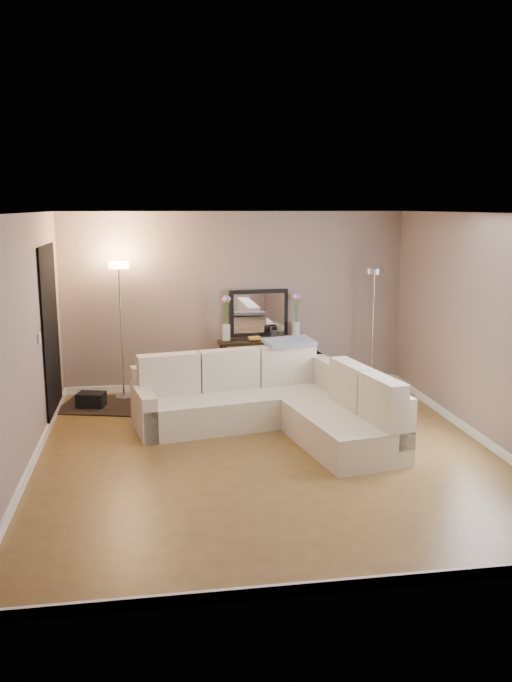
{
  "coord_description": "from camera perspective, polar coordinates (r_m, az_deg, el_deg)",
  "views": [
    {
      "loc": [
        -1.19,
        -6.82,
        2.67
      ],
      "look_at": [
        0.0,
        0.8,
        1.1
      ],
      "focal_mm": 35.0,
      "sensor_mm": 36.0,
      "label": 1
    }
  ],
  "objects": [
    {
      "name": "flower_vase_right",
      "position": [
        9.76,
        3.47,
        1.96
      ],
      "size": [
        0.15,
        0.13,
        0.65
      ],
      "color": "silver",
      "rests_on": "console_table"
    },
    {
      "name": "doorway",
      "position": [
        8.76,
        -17.19,
        0.66
      ],
      "size": [
        0.02,
        1.2,
        2.2
      ],
      "primitive_type": "cube",
      "color": "black",
      "rests_on": "ground"
    },
    {
      "name": "wall_right",
      "position": [
        7.88,
        19.28,
        0.84
      ],
      "size": [
        0.02,
        5.5,
        2.6
      ],
      "primitive_type": "cube",
      "color": "gray",
      "rests_on": "ground"
    },
    {
      "name": "floor_lamp_unlit",
      "position": [
        9.67,
        10.05,
        3.04
      ],
      "size": [
        0.32,
        0.32,
        1.81
      ],
      "color": "silver",
      "rests_on": "floor"
    },
    {
      "name": "wall_back",
      "position": [
        9.75,
        -1.79,
        3.42
      ],
      "size": [
        5.0,
        0.02,
        2.6
      ],
      "primitive_type": "cube",
      "color": "gray",
      "rests_on": "ground"
    },
    {
      "name": "wall_front",
      "position": [
        4.45,
        7.16,
        -6.51
      ],
      "size": [
        5.0,
        0.02,
        2.6
      ],
      "primitive_type": "cube",
      "color": "gray",
      "rests_on": "ground"
    },
    {
      "name": "wall_left",
      "position": [
        7.08,
        -19.43,
        -0.31
      ],
      "size": [
        0.02,
        5.5,
        2.6
      ],
      "primitive_type": "cube",
      "color": "gray",
      "rests_on": "ground"
    },
    {
      "name": "leaning_mirror",
      "position": [
        9.75,
        0.25,
        2.42
      ],
      "size": [
        0.88,
        0.13,
        0.69
      ],
      "color": "black",
      "rests_on": "console_table"
    },
    {
      "name": "baseboard_right",
      "position": [
        8.18,
        18.55,
        -7.79
      ],
      "size": [
        0.03,
        5.5,
        0.1
      ],
      "primitive_type": "cube",
      "color": "white",
      "rests_on": "ground"
    },
    {
      "name": "switch_plate",
      "position": [
        7.92,
        -18.08,
        0.23
      ],
      "size": [
        0.02,
        0.08,
        0.12
      ],
      "primitive_type": "cube",
      "color": "white",
      "rests_on": "ground"
    },
    {
      "name": "ceiling",
      "position": [
        6.93,
        1.04,
        10.96
      ],
      "size": [
        5.0,
        5.5,
        0.01
      ],
      "primitive_type": "cube",
      "color": "white",
      "rests_on": "ground"
    },
    {
      "name": "black_bag",
      "position": [
        9.27,
        -13.94,
        -5.01
      ],
      "size": [
        0.41,
        0.33,
        0.23
      ],
      "primitive_type": "cube",
      "rotation": [
        0.0,
        0.0,
        -0.25
      ],
      "color": "black",
      "rests_on": "charcoal_rug"
    },
    {
      "name": "charcoal_rug",
      "position": [
        9.32,
        -12.51,
        -5.38
      ],
      "size": [
        1.45,
        1.22,
        0.02
      ],
      "primitive_type": "cube",
      "rotation": [
        0.0,
        0.0,
        -0.25
      ],
      "color": "black",
      "rests_on": "floor"
    },
    {
      "name": "throw_blanket",
      "position": [
        8.65,
        2.87,
        -0.06
      ],
      "size": [
        0.71,
        0.51,
        0.09
      ],
      "primitive_type": "cube",
      "rotation": [
        0.1,
        0.0,
        0.24
      ],
      "color": "gray",
      "rests_on": "sectional_sofa"
    },
    {
      "name": "sectional_sofa",
      "position": [
        8.07,
        1.58,
        -5.34
      ],
      "size": [
        2.95,
        2.56,
        0.9
      ],
      "color": "beige",
      "rests_on": "floor"
    },
    {
      "name": "baseboard_front",
      "position": [
        5.0,
        6.7,
        -20.17
      ],
      "size": [
        5.0,
        0.03,
        0.1
      ],
      "primitive_type": "cube",
      "color": "white",
      "rests_on": "ground"
    },
    {
      "name": "floor_lamp_lit",
      "position": [
        9.34,
        -11.57,
        3.19
      ],
      "size": [
        0.33,
        0.33,
        1.92
      ],
      "color": "silver",
      "rests_on": "floor"
    },
    {
      "name": "floor",
      "position": [
        7.43,
        0.97,
        -9.61
      ],
      "size": [
        5.0,
        5.5,
        0.01
      ],
      "primitive_type": "cube",
      "color": "brown",
      "rests_on": "ground"
    },
    {
      "name": "table_decor",
      "position": [
        9.62,
        0.52,
        0.36
      ],
      "size": [
        0.53,
        0.13,
        0.12
      ],
      "color": "gold",
      "rests_on": "console_table"
    },
    {
      "name": "flower_vase_left",
      "position": [
        9.49,
        -2.58,
        1.7
      ],
      "size": [
        0.15,
        0.13,
        0.65
      ],
      "color": "silver",
      "rests_on": "console_table"
    },
    {
      "name": "baseboard_back",
      "position": [
        9.98,
        -1.72,
        -3.72
      ],
      "size": [
        5.0,
        0.03,
        0.1
      ],
      "primitive_type": "cube",
      "color": "white",
      "rests_on": "ground"
    },
    {
      "name": "console_table",
      "position": [
        9.72,
        0.02,
        -1.83
      ],
      "size": [
        1.27,
        0.46,
        0.76
      ],
      "color": "black",
      "rests_on": "floor"
    },
    {
      "name": "baseboard_left",
      "position": [
        7.42,
        -18.59,
        -9.8
      ],
      "size": [
        0.03,
        5.5,
        0.1
      ],
      "primitive_type": "cube",
      "color": "white",
      "rests_on": "ground"
    }
  ]
}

